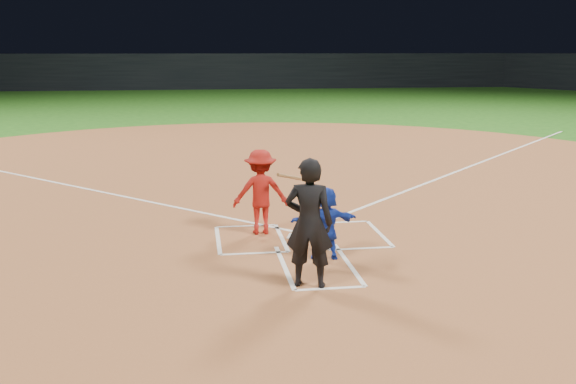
{
  "coord_description": "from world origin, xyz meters",
  "views": [
    {
      "loc": [
        -1.97,
        -11.81,
        3.57
      ],
      "look_at": [
        -0.3,
        -0.4,
        1.0
      ],
      "focal_mm": 40.0,
      "sensor_mm": 36.0,
      "label": 1
    }
  ],
  "objects": [
    {
      "name": "ground",
      "position": [
        0.0,
        0.0,
        0.0
      ],
      "size": [
        120.0,
        120.0,
        0.0
      ],
      "primitive_type": "plane",
      "color": "#205A16",
      "rests_on": "ground"
    },
    {
      "name": "batter_at_plate",
      "position": [
        -0.73,
        0.37,
        0.85
      ],
      "size": [
        1.48,
        0.76,
        1.67
      ],
      "color": "#A31712",
      "rests_on": "home_plate_dirt"
    },
    {
      "name": "home_plate_dirt",
      "position": [
        0.0,
        6.0,
        0.01
      ],
      "size": [
        28.0,
        28.0,
        0.01
      ],
      "primitive_type": "cylinder",
      "color": "brown",
      "rests_on": "ground"
    },
    {
      "name": "catcher",
      "position": [
        0.21,
        -1.38,
        0.65
      ],
      "size": [
        1.22,
        0.52,
        1.28
      ],
      "primitive_type": "imported",
      "rotation": [
        0.0,
        0.0,
        3.27
      ],
      "color": "#1532B0",
      "rests_on": "home_plate_dirt"
    },
    {
      "name": "chalk_markings",
      "position": [
        0.0,
        5.29,
        0.01
      ],
      "size": [
        28.35,
        17.32,
        0.01
      ],
      "color": "white",
      "rests_on": "home_plate_dirt"
    },
    {
      "name": "home_plate",
      "position": [
        0.0,
        0.0,
        0.02
      ],
      "size": [
        0.6,
        0.6,
        0.02
      ],
      "primitive_type": "cylinder",
      "rotation": [
        0.0,
        0.0,
        3.14
      ],
      "color": "silver",
      "rests_on": "home_plate_dirt"
    },
    {
      "name": "umpire",
      "position": [
        -0.3,
        -2.62,
        1.01
      ],
      "size": [
        0.84,
        0.68,
        2.0
      ],
      "primitive_type": "imported",
      "rotation": [
        0.0,
        0.0,
        2.84
      ],
      "color": "black",
      "rests_on": "home_plate_dirt"
    },
    {
      "name": "stadium_wall_far",
      "position": [
        0.0,
        48.0,
        1.6
      ],
      "size": [
        80.0,
        1.2,
        3.2
      ],
      "primitive_type": "cube",
      "color": "black",
      "rests_on": "ground"
    }
  ]
}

